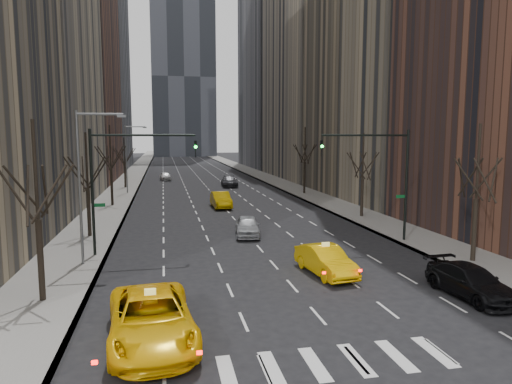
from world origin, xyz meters
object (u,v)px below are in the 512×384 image
parked_suv_black (471,282)px  taxi_suv (151,319)px  silver_sedan_ahead (247,226)px  taxi_sedan (325,260)px

parked_suv_black → taxi_suv: bearing=-176.2°
silver_sedan_ahead → parked_suv_black: (8.06, -15.46, -0.02)m
silver_sedan_ahead → parked_suv_black: bearing=-54.5°
taxi_suv → parked_suv_black: 15.02m
taxi_sedan → parked_suv_black: taxi_sedan is taller
taxi_suv → parked_suv_black: size_ratio=1.29×
taxi_suv → taxi_sedan: size_ratio=1.37×
parked_suv_black → silver_sedan_ahead: bearing=114.0°
taxi_suv → silver_sedan_ahead: 18.69m
parked_suv_black → taxi_sedan: bearing=135.7°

